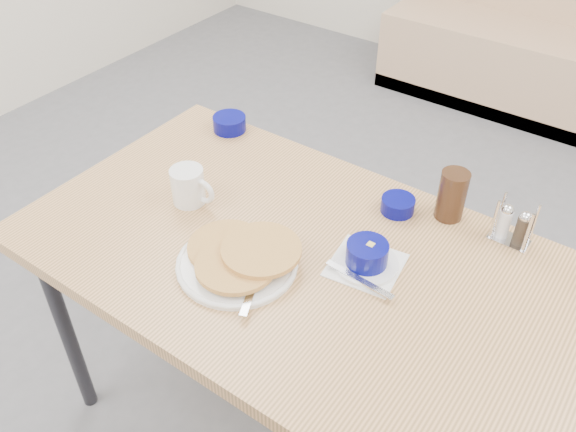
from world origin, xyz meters
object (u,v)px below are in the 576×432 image
Objects in this scene: condiment_caddy at (512,228)px; amber_tumbler at (452,195)px; butter_bowl at (398,205)px; grits_setting at (367,257)px; booth_bench at (563,50)px; pancake_plate at (239,258)px; dining_table at (301,272)px; coffee_mug at (189,186)px; creamer_bowl at (229,123)px.

amber_tumbler is at bearing -178.03° from condiment_caddy.
condiment_caddy is (0.28, 0.06, 0.02)m from butter_bowl.
booth_bench is at bearing 93.38° from grits_setting.
grits_setting is 1.70× the size of condiment_caddy.
pancake_plate is 0.45m from butter_bowl.
coffee_mug reaches higher than dining_table.
dining_table is 0.43m from amber_tumbler.
booth_bench is 2.27m from condiment_caddy.
booth_bench is 2.29m from creamer_bowl.
booth_bench reaches higher than amber_tumbler.
butter_bowl is 0.29m from condiment_caddy.
dining_table is 4.89× the size of pancake_plate.
booth_bench reaches higher than butter_bowl.
condiment_caddy reaches higher than butter_bowl.
dining_table is at bearing -33.85° from creamer_bowl.
dining_table is 15.89× the size of butter_bowl.
grits_setting reaches higher than butter_bowl.
grits_setting is 1.47× the size of amber_tumbler.
dining_table is 0.17m from pancake_plate.
pancake_plate is 2.45× the size of condiment_caddy.
creamer_bowl is (-0.41, 0.46, 0.00)m from pancake_plate.
booth_bench is 1.36× the size of dining_table.
creamer_bowl is (-0.65, 0.29, -0.01)m from grits_setting.
creamer_bowl is 0.74m from amber_tumbler.
coffee_mug is 0.65× the size of grits_setting.
booth_bench reaches higher than coffee_mug.
booth_bench is 21.56× the size of butter_bowl.
condiment_caddy is at bearing 11.61° from butter_bowl.
booth_bench reaches higher than creamer_bowl.
pancake_plate is at bearing -117.60° from butter_bowl.
amber_tumbler reaches higher than dining_table.
butter_bowl is at bearing -166.43° from condiment_caddy.
booth_bench reaches higher than condiment_caddy.
grits_setting is 0.71m from creamer_bowl.
booth_bench reaches higher than grits_setting.
dining_table is at bearing 0.23° from coffee_mug.
amber_tumbler reaches higher than condiment_caddy.
booth_bench is 14.64× the size of coffee_mug.
condiment_caddy is (0.49, 0.46, 0.02)m from pancake_plate.
coffee_mug is 1.26× the size of creamer_bowl.
booth_bench is 2.69m from pancake_plate.
pancake_plate is at bearing -92.13° from booth_bench.
amber_tumbler is (0.58, 0.34, 0.02)m from coffee_mug.
pancake_plate is at bearing -48.12° from creamer_bowl.
butter_bowl is at bearing 62.40° from pancake_plate.
pancake_plate is 3.25× the size of butter_bowl.
grits_setting is 0.30m from amber_tumbler.
coffee_mug reaches higher than pancake_plate.
condiment_caddy reaches higher than pancake_plate.
creamer_bowl reaches higher than dining_table.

